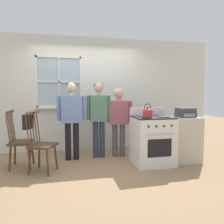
{
  "coord_description": "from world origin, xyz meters",
  "views": [
    {
      "loc": [
        -0.55,
        -3.91,
        1.38
      ],
      "look_at": [
        0.38,
        0.28,
        1.0
      ],
      "focal_mm": 35.0,
      "sensor_mm": 36.0,
      "label": 1
    }
  ],
  "objects": [
    {
      "name": "stove",
      "position": [
        1.11,
        -0.05,
        0.47
      ],
      "size": [
        0.73,
        0.68,
        1.08
      ],
      "color": "white",
      "rests_on": "ground_plane"
    },
    {
      "name": "handbag",
      "position": [
        -1.15,
        0.06,
        0.89
      ],
      "size": [
        0.24,
        0.24,
        0.31
      ],
      "color": "black",
      "rests_on": "chair_by_window"
    },
    {
      "name": "stereo",
      "position": [
        1.8,
        -0.04,
        0.99
      ],
      "size": [
        0.34,
        0.29,
        0.18
      ],
      "color": "#38383A",
      "rests_on": "side_counter"
    },
    {
      "name": "ground_plane",
      "position": [
        0.0,
        0.0,
        0.0
      ],
      "size": [
        16.0,
        16.0,
        0.0
      ],
      "primitive_type": "plane",
      "color": "#937551"
    },
    {
      "name": "person_adult_right",
      "position": [
        0.6,
        0.61,
        0.9
      ],
      "size": [
        0.58,
        0.31,
        1.48
      ],
      "rotation": [
        0.0,
        0.0,
        -0.25
      ],
      "color": "#4C4C51",
      "rests_on": "ground_plane"
    },
    {
      "name": "person_elderly_left",
      "position": [
        -0.39,
        0.58,
        0.96
      ],
      "size": [
        0.58,
        0.23,
        1.58
      ],
      "rotation": [
        0.0,
        0.0,
        -0.02
      ],
      "color": "black",
      "rests_on": "ground_plane"
    },
    {
      "name": "chair_by_window",
      "position": [
        -0.94,
        -0.03,
        0.47
      ],
      "size": [
        0.53,
        0.54,
        1.06
      ],
      "rotation": [
        0.0,
        0.0,
        1.2
      ],
      "color": "#4C331E",
      "rests_on": "ground_plane"
    },
    {
      "name": "side_counter",
      "position": [
        1.8,
        -0.02,
        0.45
      ],
      "size": [
        0.55,
        0.5,
        0.9
      ],
      "color": "beige",
      "rests_on": "ground_plane"
    },
    {
      "name": "chair_near_wall",
      "position": [
        -1.35,
        0.31,
        0.47
      ],
      "size": [
        0.42,
        0.44,
        1.06
      ],
      "rotation": [
        0.0,
        0.0,
        1.53
      ],
      "color": "#4C331E",
      "rests_on": "ground_plane"
    },
    {
      "name": "potted_plant",
      "position": [
        -0.47,
        1.31,
        1.14
      ],
      "size": [
        0.12,
        0.12,
        0.3
      ],
      "color": "#935B3D",
      "rests_on": "wall_back"
    },
    {
      "name": "kettle",
      "position": [
        0.95,
        -0.18,
        1.02
      ],
      "size": [
        0.21,
        0.17,
        0.25
      ],
      "color": "red",
      "rests_on": "stove"
    },
    {
      "name": "wall_back",
      "position": [
        0.03,
        1.4,
        1.33
      ],
      "size": [
        6.4,
        0.16,
        2.7
      ],
      "color": "silver",
      "rests_on": "ground_plane"
    },
    {
      "name": "person_teen_center",
      "position": [
        0.17,
        0.63,
        0.95
      ],
      "size": [
        0.51,
        0.24,
        1.59
      ],
      "rotation": [
        0.0,
        0.0,
        -0.09
      ],
      "color": "#2D3347",
      "rests_on": "ground_plane"
    }
  ]
}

